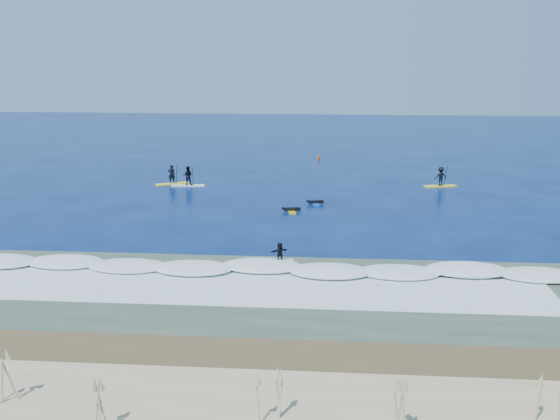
# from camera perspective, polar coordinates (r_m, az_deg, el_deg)

# --- Properties ---
(ground) EXTENTS (160.00, 160.00, 0.00)m
(ground) POSITION_cam_1_polar(r_m,az_deg,el_deg) (46.55, -1.65, -1.27)
(ground) COLOR #031543
(ground) RESTS_ON ground
(wet_sand_strip) EXTENTS (90.00, 5.00, 0.08)m
(wet_sand_strip) POSITION_cam_1_polar(r_m,az_deg,el_deg) (26.73, -6.56, -13.91)
(wet_sand_strip) COLOR brown
(wet_sand_strip) RESTS_ON ground
(shallow_water) EXTENTS (90.00, 13.00, 0.01)m
(shallow_water) POSITION_cam_1_polar(r_m,az_deg,el_deg) (33.41, -4.15, -7.81)
(shallow_water) COLOR #334637
(shallow_water) RESTS_ON ground
(breaking_wave) EXTENTS (40.00, 6.00, 0.30)m
(breaking_wave) POSITION_cam_1_polar(r_m,az_deg,el_deg) (37.10, -3.25, -5.47)
(breaking_wave) COLOR white
(breaking_wave) RESTS_ON ground
(whitewater) EXTENTS (34.00, 5.00, 0.02)m
(whitewater) POSITION_cam_1_polar(r_m,az_deg,el_deg) (34.33, -3.91, -7.18)
(whitewater) COLOR silver
(whitewater) RESTS_ON ground
(dune_grass) EXTENTS (40.00, 4.00, 1.70)m
(dune_grass) POSITION_cam_1_polar(r_m,az_deg,el_deg) (21.16, -9.58, -16.52)
(dune_grass) COLOR tan
(dune_grass) RESTS_ON dune
(sup_paddler_left) EXTENTS (3.16, 2.07, 2.20)m
(sup_paddler_left) POSITION_cam_1_polar(r_m,az_deg,el_deg) (60.84, -9.87, 2.97)
(sup_paddler_left) COLOR yellow
(sup_paddler_left) RESTS_ON ground
(sup_paddler_center) EXTENTS (3.21, 1.06, 2.21)m
(sup_paddler_center) POSITION_cam_1_polar(r_m,az_deg,el_deg) (59.78, -8.43, 2.96)
(sup_paddler_center) COLOR white
(sup_paddler_center) RESTS_ON ground
(sup_paddler_right) EXTENTS (3.22, 1.48, 2.19)m
(sup_paddler_right) POSITION_cam_1_polar(r_m,az_deg,el_deg) (60.80, 14.47, 2.87)
(sup_paddler_right) COLOR yellow
(sup_paddler_right) RESTS_ON ground
(prone_paddler_near) EXTENTS (1.53, 1.99, 0.40)m
(prone_paddler_near) POSITION_cam_1_polar(r_m,az_deg,el_deg) (49.98, 1.03, 0.01)
(prone_paddler_near) COLOR gold
(prone_paddler_near) RESTS_ON ground
(prone_paddler_far) EXTENTS (1.47, 1.91, 0.39)m
(prone_paddler_far) POSITION_cam_1_polar(r_m,az_deg,el_deg) (52.46, 3.22, 0.69)
(prone_paddler_far) COLOR blue
(prone_paddler_far) RESTS_ON ground
(wave_surfer) EXTENTS (1.77, 1.25, 1.27)m
(wave_surfer) POSITION_cam_1_polar(r_m,az_deg,el_deg) (37.55, -0.02, -4.01)
(wave_surfer) COLOR silver
(wave_surfer) RESTS_ON breaking_wave
(marker_buoy) EXTENTS (0.29, 0.29, 0.71)m
(marker_buoy) POSITION_cam_1_polar(r_m,az_deg,el_deg) (73.36, 3.57, 4.82)
(marker_buoy) COLOR #CA4512
(marker_buoy) RESTS_ON ground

